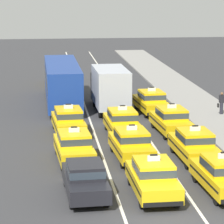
{
  "coord_description": "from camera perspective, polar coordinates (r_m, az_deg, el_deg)",
  "views": [
    {
      "loc": [
        -4.74,
        -22.27,
        9.41
      ],
      "look_at": [
        -0.45,
        14.7,
        1.3
      ],
      "focal_mm": 95.85,
      "sensor_mm": 36.0,
      "label": 1
    }
  ],
  "objects": [
    {
      "name": "taxi_right_third",
      "position": [
        38.0,
        5.66,
        -0.74
      ],
      "size": [
        2.05,
        4.65,
        1.96
      ],
      "color": "black",
      "rests_on": "ground"
    },
    {
      "name": "lane_stripe_center_right",
      "position": [
        43.76,
        1.87,
        -0.13
      ],
      "size": [
        0.14,
        80.0,
        0.01
      ],
      "primitive_type": "cube",
      "color": "silver",
      "rests_on": "ground"
    },
    {
      "name": "lane_stripe_left_center",
      "position": [
        43.41,
        -2.32,
        -0.23
      ],
      "size": [
        0.14,
        80.0,
        0.01
      ],
      "primitive_type": "cube",
      "color": "silver",
      "rests_on": "ground"
    },
    {
      "name": "taxi_center_nearest",
      "position": [
        26.93,
        3.93,
        -6.2
      ],
      "size": [
        1.89,
        4.59,
        1.96
      ],
      "color": "black",
      "rests_on": "ground"
    },
    {
      "name": "sedan_left_nearest",
      "position": [
        26.81,
        -2.57,
        -6.34
      ],
      "size": [
        1.96,
        4.38,
        1.58
      ],
      "color": "black",
      "rests_on": "ground"
    },
    {
      "name": "taxi_right_nearest",
      "position": [
        27.72,
        10.51,
        -5.84
      ],
      "size": [
        2.02,
        4.64,
        1.96
      ],
      "color": "black",
      "rests_on": "ground"
    },
    {
      "name": "box_truck_center_fourth",
      "position": [
        44.39,
        -0.26,
        2.39
      ],
      "size": [
        2.4,
        7.0,
        3.27
      ],
      "color": "black",
      "rests_on": "ground"
    },
    {
      "name": "pedestrian_near_crosswalk",
      "position": [
        43.4,
        10.39,
        0.84
      ],
      "size": [
        0.47,
        0.24,
        1.58
      ],
      "color": "#23232D",
      "rests_on": "sidewalk_curb"
    },
    {
      "name": "taxi_left_third",
      "position": [
        37.77,
        -4.18,
        -0.79
      ],
      "size": [
        2.09,
        4.66,
        1.96
      ],
      "color": "black",
      "rests_on": "ground"
    },
    {
      "name": "taxi_center_second",
      "position": [
        32.31,
        1.86,
        -3.02
      ],
      "size": [
        2.04,
        4.65,
        1.96
      ],
      "color": "black",
      "rests_on": "ground"
    },
    {
      "name": "taxi_left_fifth",
      "position": [
        56.18,
        -5.14,
        3.51
      ],
      "size": [
        2.11,
        4.67,
        1.96
      ],
      "color": "black",
      "rests_on": "ground"
    },
    {
      "name": "bus_left_fourth",
      "position": [
        46.95,
        -4.78,
        2.95
      ],
      "size": [
        2.64,
        11.23,
        3.22
      ],
      "color": "black",
      "rests_on": "ground"
    },
    {
      "name": "taxi_center_third",
      "position": [
        37.26,
        0.98,
        -0.95
      ],
      "size": [
        1.96,
        4.62,
        1.96
      ],
      "color": "black",
      "rests_on": "ground"
    },
    {
      "name": "ground_plane",
      "position": [
        24.63,
        5.07,
        -10.21
      ],
      "size": [
        160.0,
        160.0,
        0.0
      ],
      "primitive_type": "plane",
      "color": "#353538"
    },
    {
      "name": "taxi_right_second",
      "position": [
        32.41,
        7.84,
        -3.08
      ],
      "size": [
        1.94,
        4.61,
        1.96
      ],
      "color": "black",
      "rests_on": "ground"
    },
    {
      "name": "taxi_right_fourth",
      "position": [
        43.77,
        3.76,
        1.03
      ],
      "size": [
        2.12,
        4.67,
        1.96
      ],
      "color": "black",
      "rests_on": "ground"
    },
    {
      "name": "taxi_left_second",
      "position": [
        31.9,
        -3.64,
        -3.24
      ],
      "size": [
        2.09,
        4.66,
        1.96
      ],
      "color": "black",
      "rests_on": "ground"
    }
  ]
}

